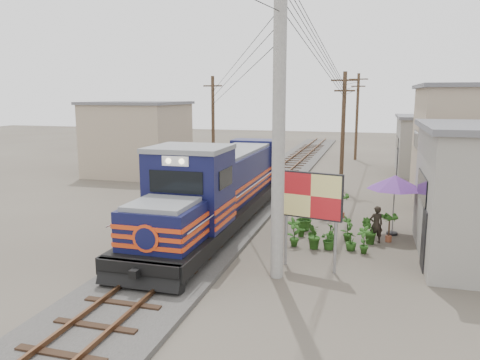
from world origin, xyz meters
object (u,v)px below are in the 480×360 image
(locomotive, at_px, (220,190))
(billboard, at_px, (311,198))
(market_umbrella, at_px, (395,183))
(vendor, at_px, (376,224))

(locomotive, height_order, billboard, locomotive)
(locomotive, distance_m, market_umbrella, 7.23)
(locomotive, relative_size, billboard, 4.65)
(billboard, xyz_separation_m, market_umbrella, (2.77, 4.78, -0.20))
(market_umbrella, bearing_deg, vendor, -116.70)
(locomotive, height_order, vendor, locomotive)
(locomotive, height_order, market_umbrella, locomotive)
(billboard, distance_m, vendor, 4.37)
(vendor, bearing_deg, locomotive, -26.46)
(locomotive, bearing_deg, market_umbrella, 6.30)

